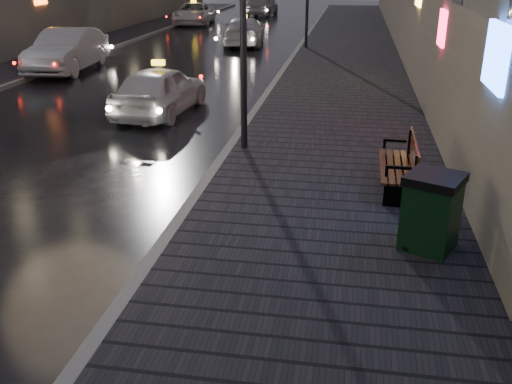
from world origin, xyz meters
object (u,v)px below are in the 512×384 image
(trash_bin, at_px, (431,211))
(taxi_mid, at_px, (244,32))
(taxi_far, at_px, (194,13))
(taxi_near, at_px, (160,90))
(car_left_mid, at_px, (67,50))
(bench, at_px, (403,165))
(car_far, at_px, (261,5))

(trash_bin, relative_size, taxi_mid, 0.24)
(taxi_far, bearing_deg, taxi_near, -82.55)
(car_left_mid, relative_size, taxi_far, 0.96)
(taxi_near, distance_m, taxi_far, 24.27)
(car_left_mid, relative_size, taxi_mid, 1.03)
(car_left_mid, height_order, taxi_mid, car_left_mid)
(bench, distance_m, taxi_near, 8.11)
(taxi_far, bearing_deg, bench, -73.46)
(bench, xyz_separation_m, car_left_mid, (-11.93, 10.98, 0.17))
(car_left_mid, height_order, taxi_far, car_left_mid)
(car_left_mid, height_order, car_far, car_far)
(trash_bin, relative_size, car_left_mid, 0.23)
(taxi_mid, relative_size, taxi_far, 0.93)
(car_far, bearing_deg, trash_bin, 105.62)
(taxi_far, relative_size, car_far, 1.05)
(taxi_near, relative_size, car_far, 0.83)
(trash_bin, xyz_separation_m, taxi_mid, (-6.78, 21.46, -0.04))
(bench, relative_size, taxi_far, 0.37)
(bench, relative_size, car_left_mid, 0.39)
(bench, xyz_separation_m, taxi_near, (-6.25, 5.16, 0.06))
(car_left_mid, bearing_deg, trash_bin, -51.48)
(taxi_mid, bearing_deg, trash_bin, 101.17)
(trash_bin, bearing_deg, car_left_mid, 157.62)
(taxi_mid, bearing_deg, taxi_far, -67.65)
(car_far, bearing_deg, car_left_mid, 84.51)
(bench, xyz_separation_m, car_far, (-8.25, 35.67, 0.20))
(bench, bearing_deg, taxi_mid, 109.71)
(bench, bearing_deg, taxi_far, 113.18)
(trash_bin, bearing_deg, car_far, 127.54)
(taxi_far, bearing_deg, trash_bin, -74.50)
(taxi_mid, xyz_separation_m, taxi_far, (-5.23, 9.54, 0.02))
(bench, distance_m, car_left_mid, 16.21)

